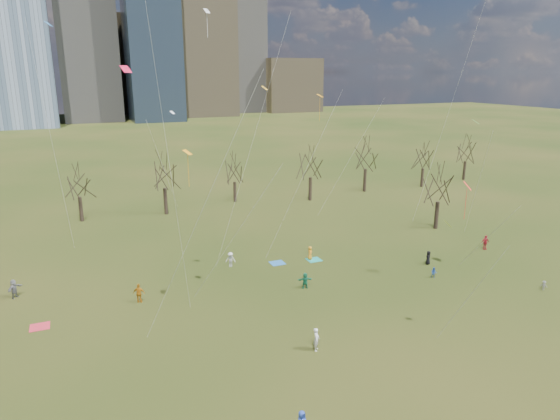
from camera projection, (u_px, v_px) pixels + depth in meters
name	position (u px, v px, depth m)	size (l,w,h in m)	color
ground	(334.00, 321.00, 43.36)	(500.00, 500.00, 0.00)	black
downtown_skyline	(98.00, 29.00, 218.86)	(212.50, 78.00, 118.00)	slate
bare_tree_row	(214.00, 174.00, 74.71)	(113.04, 29.80, 9.50)	black
blanket_teal	(314.00, 260.00, 57.53)	(1.60, 1.50, 0.03)	teal
blanket_navy	(277.00, 263.00, 56.56)	(1.60, 1.50, 0.03)	#2462AA
blanket_crimson	(40.00, 327.00, 42.40)	(1.60, 1.50, 0.03)	red
person_1	(316.00, 339.00, 38.64)	(0.68, 0.45, 1.86)	white
person_3	(544.00, 285.00, 49.50)	(0.62, 0.36, 0.97)	slate
person_4	(139.00, 293.00, 46.65)	(1.11, 0.46, 1.89)	orange
person_5	(305.00, 281.00, 49.81)	(1.52, 0.49, 1.64)	#197451
person_6	(428.00, 258.00, 56.04)	(0.77, 0.50, 1.57)	black
person_8	(434.00, 273.00, 52.31)	(0.58, 0.45, 1.19)	#264FA7
person_9	(231.00, 259.00, 55.33)	(1.09, 0.63, 1.69)	silver
person_10	(485.00, 242.00, 60.76)	(1.04, 0.43, 1.78)	red
person_11	(14.00, 289.00, 47.64)	(1.73, 0.55, 1.87)	slate
person_12	(310.00, 253.00, 57.45)	(0.78, 0.51, 1.59)	orange
kites_airborne	(306.00, 150.00, 50.66)	(48.05, 51.58, 33.14)	#FB9F15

